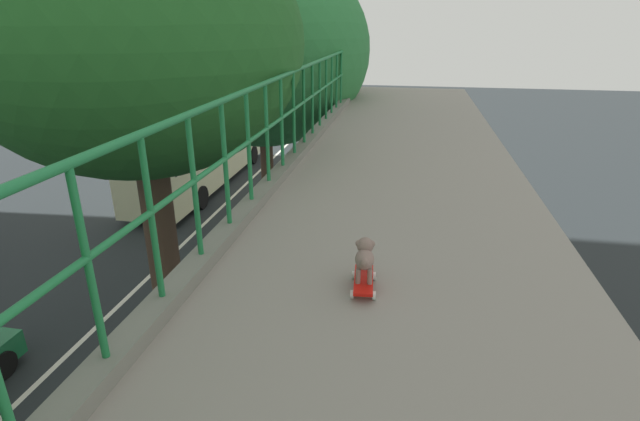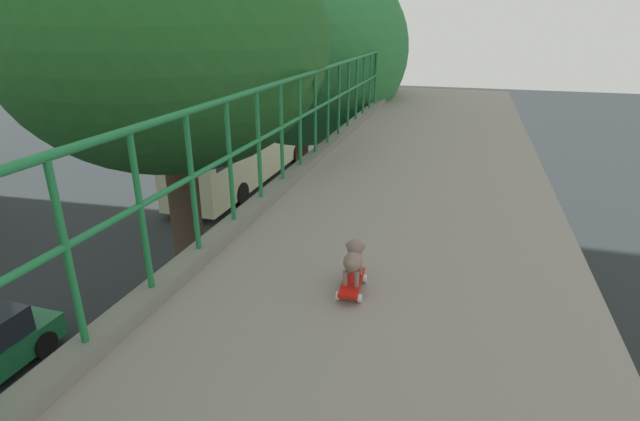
# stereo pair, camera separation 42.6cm
# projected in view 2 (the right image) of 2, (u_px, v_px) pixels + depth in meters

# --- Properties ---
(city_bus) EXTENTS (2.57, 11.00, 3.32)m
(city_bus) POSITION_uv_depth(u_px,v_px,m) (245.00, 143.00, 22.78)
(city_bus) COLOR beige
(city_bus) RESTS_ON ground
(roadside_tree_mid) EXTENTS (4.91, 4.91, 8.91)m
(roadside_tree_mid) POSITION_uv_depth(u_px,v_px,m) (168.00, 47.00, 7.23)
(roadside_tree_mid) COLOR #4A3629
(roadside_tree_mid) RESTS_ON ground
(roadside_tree_far) EXTENTS (5.64, 5.64, 9.06)m
(roadside_tree_far) POSITION_uv_depth(u_px,v_px,m) (301.00, 51.00, 12.71)
(roadside_tree_far) COLOR brown
(roadside_tree_far) RESTS_ON ground
(toy_skateboard) EXTENTS (0.21, 0.45, 0.09)m
(toy_skateboard) POSITION_uv_depth(u_px,v_px,m) (352.00, 283.00, 3.57)
(toy_skateboard) COLOR red
(toy_skateboard) RESTS_ON overpass_deck
(small_dog) EXTENTS (0.16, 0.35, 0.28)m
(small_dog) POSITION_uv_depth(u_px,v_px,m) (354.00, 258.00, 3.54)
(small_dog) COLOR gray
(small_dog) RESTS_ON toy_skateboard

